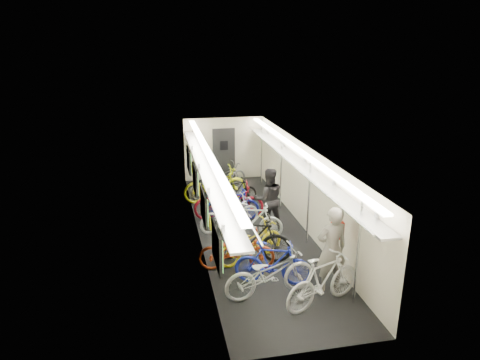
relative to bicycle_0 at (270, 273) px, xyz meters
name	(u,v)px	position (x,y,z in m)	size (l,w,h in m)	color
train_car_shell	(235,169)	(-0.01, 3.90, 1.14)	(10.00, 10.00, 10.00)	black
bicycle_0	(270,273)	(0.00, 0.00, 0.00)	(0.69, 1.98, 1.04)	#B7B6BB
bicycle_1	(273,263)	(0.18, 0.42, -0.01)	(0.48, 1.69, 1.01)	#1A249F
bicycle_2	(237,251)	(-0.48, 1.20, -0.05)	(0.62, 1.78, 0.94)	#982E10
bicycle_3	(252,239)	(-0.05, 1.53, 0.06)	(0.55, 1.95, 1.17)	black
bicycle_4	(251,242)	(-0.05, 1.57, -0.04)	(0.64, 1.84, 0.97)	yellow
bicycle_5	(252,221)	(0.26, 2.80, -0.02)	(0.47, 1.66, 1.00)	silver
bicycle_6	(230,214)	(-0.24, 3.45, -0.04)	(0.64, 1.83, 0.96)	#BCBBC0
bicycle_7	(232,205)	(-0.08, 4.04, -0.02)	(0.47, 1.67, 1.01)	#192197
bicycle_8	(229,202)	(-0.14, 4.19, 0.03)	(0.73, 2.09, 1.10)	maroon
bicycle_9	(235,192)	(0.24, 5.23, -0.05)	(0.45, 1.58, 0.95)	black
bicycle_10	(215,184)	(-0.31, 5.86, 0.05)	(0.76, 2.17, 1.14)	yellow
bicycle_11	(323,281)	(0.95, -0.55, 0.04)	(0.52, 1.85, 1.11)	white
bicycle_12	(217,185)	(-0.22, 5.98, -0.03)	(0.65, 1.88, 0.99)	slate
bicycle_14	(224,176)	(0.18, 7.02, -0.05)	(0.63, 1.80, 0.94)	slate
passenger_near	(332,249)	(1.33, 0.00, 0.42)	(0.69, 0.45, 1.89)	gray
passenger_mid	(268,199)	(0.84, 3.31, 0.37)	(0.87, 0.68, 1.79)	black
backpack	(337,230)	(1.50, 0.17, 0.76)	(0.26, 0.14, 0.38)	#B02211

